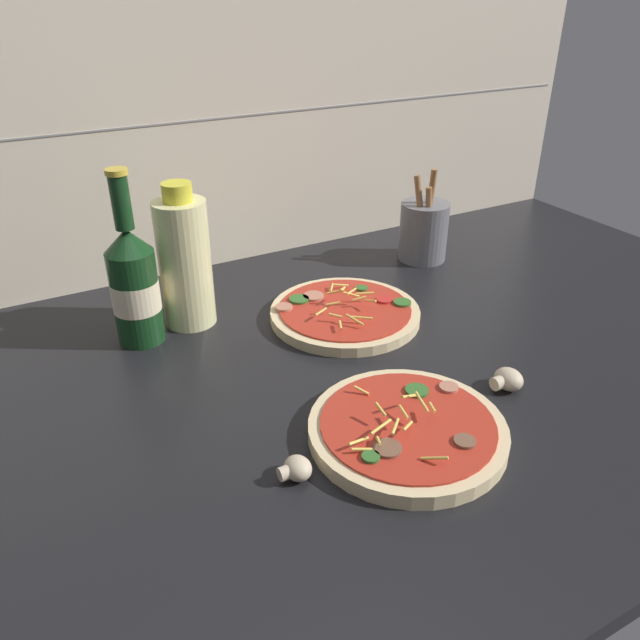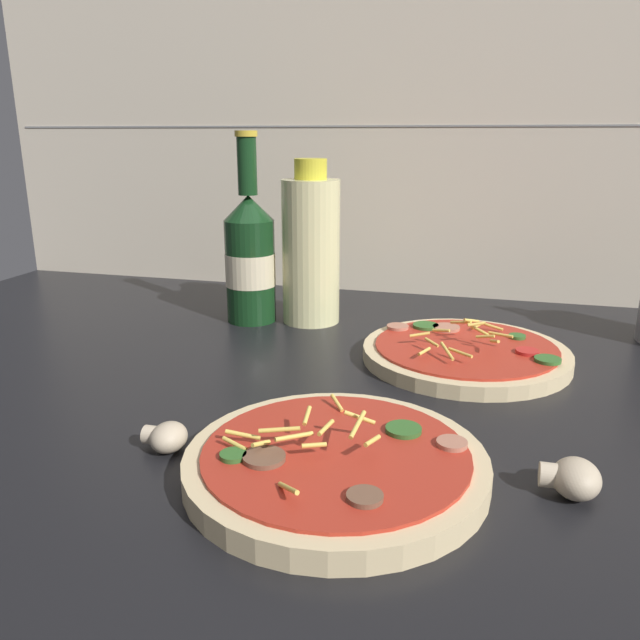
{
  "view_description": "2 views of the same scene",
  "coord_description": "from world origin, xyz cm",
  "px_view_note": "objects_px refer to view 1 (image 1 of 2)",
  "views": [
    {
      "loc": [
        -41.84,
        -63.22,
        52.05
      ],
      "look_at": [
        -5.19,
        3.11,
        10.15
      ],
      "focal_mm": 35.0,
      "sensor_mm": 36.0,
      "label": 1
    },
    {
      "loc": [
        6.67,
        -59.12,
        28.87
      ],
      "look_at": [
        -10.33,
        4.69,
        9.06
      ],
      "focal_mm": 35.0,
      "sensor_mm": 36.0,
      "label": 2
    }
  ],
  "objects_px": {
    "mushroom_left": "(296,469)",
    "utensil_crock": "(424,230)",
    "beer_bottle": "(134,284)",
    "oil_bottle": "(185,261)",
    "pizza_far": "(345,313)",
    "mushroom_right": "(507,380)",
    "pizza_near": "(407,430)"
  },
  "relations": [
    {
      "from": "pizza_far",
      "to": "oil_bottle",
      "type": "relative_size",
      "value": 1.07
    },
    {
      "from": "beer_bottle",
      "to": "utensil_crock",
      "type": "bearing_deg",
      "value": 4.53
    },
    {
      "from": "mushroom_right",
      "to": "utensil_crock",
      "type": "relative_size",
      "value": 0.25
    },
    {
      "from": "beer_bottle",
      "to": "mushroom_left",
      "type": "bearing_deg",
      "value": -79.73
    },
    {
      "from": "beer_bottle",
      "to": "oil_bottle",
      "type": "distance_m",
      "value": 0.09
    },
    {
      "from": "beer_bottle",
      "to": "oil_bottle",
      "type": "relative_size",
      "value": 1.16
    },
    {
      "from": "mushroom_right",
      "to": "beer_bottle",
      "type": "bearing_deg",
      "value": 136.98
    },
    {
      "from": "oil_bottle",
      "to": "pizza_near",
      "type": "bearing_deg",
      "value": -71.71
    },
    {
      "from": "pizza_far",
      "to": "mushroom_right",
      "type": "xyz_separation_m",
      "value": [
        0.09,
        -0.28,
        0.0
      ]
    },
    {
      "from": "beer_bottle",
      "to": "mushroom_left",
      "type": "relative_size",
      "value": 6.98
    },
    {
      "from": "pizza_far",
      "to": "utensil_crock",
      "type": "distance_m",
      "value": 0.3
    },
    {
      "from": "oil_bottle",
      "to": "mushroom_left",
      "type": "height_order",
      "value": "oil_bottle"
    },
    {
      "from": "pizza_near",
      "to": "oil_bottle",
      "type": "height_order",
      "value": "oil_bottle"
    },
    {
      "from": "pizza_near",
      "to": "utensil_crock",
      "type": "bearing_deg",
      "value": 51.17
    },
    {
      "from": "oil_bottle",
      "to": "mushroom_left",
      "type": "relative_size",
      "value": 6.03
    },
    {
      "from": "mushroom_left",
      "to": "pizza_far",
      "type": "bearing_deg",
      "value": 50.83
    },
    {
      "from": "mushroom_right",
      "to": "utensil_crock",
      "type": "bearing_deg",
      "value": 67.67
    },
    {
      "from": "mushroom_right",
      "to": "pizza_near",
      "type": "bearing_deg",
      "value": -174.28
    },
    {
      "from": "pizza_near",
      "to": "beer_bottle",
      "type": "relative_size",
      "value": 0.91
    },
    {
      "from": "oil_bottle",
      "to": "utensil_crock",
      "type": "relative_size",
      "value": 1.28
    },
    {
      "from": "mushroom_left",
      "to": "pizza_near",
      "type": "bearing_deg",
      "value": -1.1
    },
    {
      "from": "utensil_crock",
      "to": "mushroom_left",
      "type": "bearing_deg",
      "value": -139.16
    },
    {
      "from": "pizza_far",
      "to": "beer_bottle",
      "type": "relative_size",
      "value": 0.92
    },
    {
      "from": "pizza_far",
      "to": "utensil_crock",
      "type": "relative_size",
      "value": 1.37
    },
    {
      "from": "oil_bottle",
      "to": "utensil_crock",
      "type": "distance_m",
      "value": 0.49
    },
    {
      "from": "mushroom_right",
      "to": "utensil_crock",
      "type": "xyz_separation_m",
      "value": [
        0.17,
        0.42,
        0.04
      ]
    },
    {
      "from": "pizza_far",
      "to": "mushroom_left",
      "type": "relative_size",
      "value": 6.42
    },
    {
      "from": "pizza_near",
      "to": "utensil_crock",
      "type": "xyz_separation_m",
      "value": [
        0.35,
        0.44,
        0.05
      ]
    },
    {
      "from": "pizza_near",
      "to": "pizza_far",
      "type": "bearing_deg",
      "value": 73.28
    },
    {
      "from": "mushroom_left",
      "to": "utensil_crock",
      "type": "xyz_separation_m",
      "value": [
        0.5,
        0.43,
        0.05
      ]
    },
    {
      "from": "mushroom_left",
      "to": "utensil_crock",
      "type": "bearing_deg",
      "value": 40.84
    },
    {
      "from": "mushroom_right",
      "to": "oil_bottle",
      "type": "bearing_deg",
      "value": 128.78
    }
  ]
}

